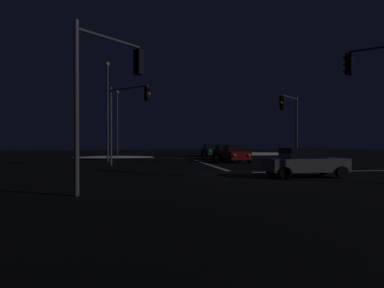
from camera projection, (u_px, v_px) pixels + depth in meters
ground at (234, 173)px, 21.28m from camera, size 120.00×120.00×0.10m
stop_line_north at (209, 165)px, 28.73m from camera, size 0.35×12.86×0.01m
centre_line_ns at (188, 158)px, 40.19m from camera, size 22.00×0.15×0.01m
crosswalk_bar_east at (348, 171)px, 22.46m from camera, size 12.86×0.40×0.01m
snow_bank_left_curb at (114, 158)px, 36.96m from camera, size 8.65×1.50×0.38m
snow_bank_right_curb at (254, 155)px, 42.67m from camera, size 11.24×1.50×0.58m
sedan_red at (235, 154)px, 31.91m from camera, size 2.02×4.33×1.57m
sedan_black at (225, 152)px, 37.27m from camera, size 2.02×4.33×1.57m
sedan_green at (211, 150)px, 43.64m from camera, size 2.02×4.33×1.57m
sedan_gray_crossing at (305, 162)px, 18.56m from camera, size 4.33×2.02×1.57m
traffic_signal_ne at (291, 116)px, 29.13m from camera, size 2.69×2.69×5.92m
traffic_signal_nw at (126, 110)px, 26.85m from camera, size 3.15×3.15×6.33m
traffic_signal_sw at (106, 81)px, 13.23m from camera, size 2.49×2.49×6.19m
streetlamp_left_near at (107, 104)px, 32.88m from camera, size 0.44×0.44×9.47m
streetlamp_left_far at (117, 118)px, 48.69m from camera, size 0.44×0.44×9.09m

